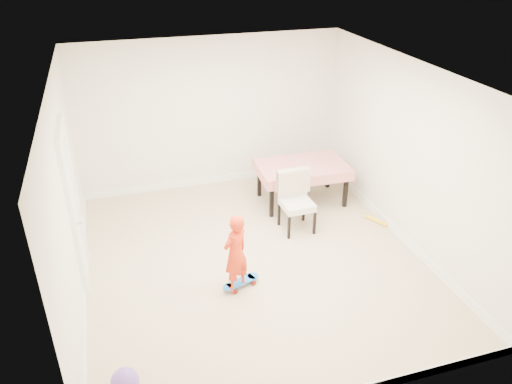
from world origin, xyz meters
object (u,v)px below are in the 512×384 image
object	(u,v)px
child	(236,256)
balloon	(125,382)
skateboard	(241,284)
dining_table	(302,183)
dining_chair	(297,203)

from	to	relation	value
child	balloon	bearing A→B (deg)	7.96
skateboard	dining_table	bearing A→B (deg)	30.65
dining_table	child	world-z (taller)	child
skateboard	balloon	distance (m)	1.99
dining_chair	balloon	size ratio (longest dim) A/B	3.32
dining_chair	skateboard	size ratio (longest dim) A/B	1.75
dining_chair	balloon	world-z (taller)	dining_chair
skateboard	child	size ratio (longest dim) A/B	0.50
dining_chair	balloon	xyz separation A→B (m)	(-2.72, -2.35, -0.33)
dining_chair	child	world-z (taller)	child
dining_table	child	size ratio (longest dim) A/B	1.37
dining_chair	dining_table	bearing A→B (deg)	62.27
child	balloon	xyz separation A→B (m)	(-1.46, -1.21, -0.39)
skateboard	balloon	world-z (taller)	balloon
skateboard	child	xyz separation A→B (m)	(-0.08, -0.05, 0.49)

